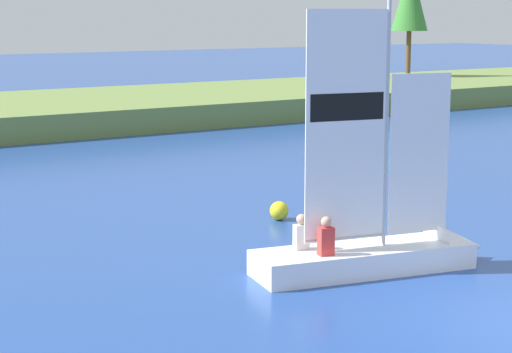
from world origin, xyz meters
name	(u,v)px	position (x,y,z in m)	size (l,w,h in m)	color
sailboat	(393,245)	(0.02, 4.06, 0.48)	(5.09, 2.19, 6.06)	white
channel_buoy	(279,211)	(0.50, 8.76, 0.23)	(0.47, 0.47, 0.47)	yellow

